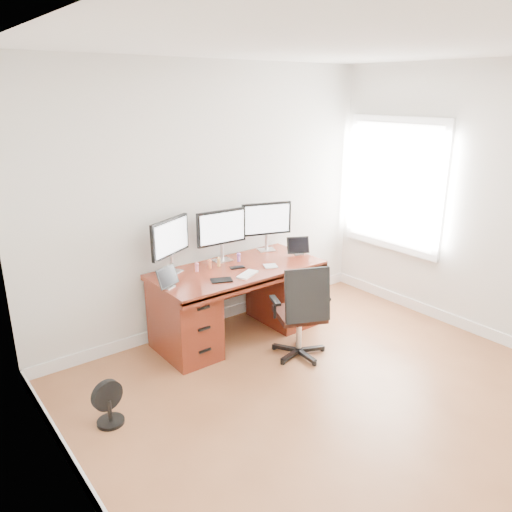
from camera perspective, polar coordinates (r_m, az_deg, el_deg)
ground at (r=4.11m, az=13.51°, el=-18.09°), size 4.50×4.50×0.00m
back_wall at (r=5.12m, az=-5.15°, el=6.36°), size 4.00×0.10×2.70m
desk at (r=5.07m, az=-2.28°, el=-4.95°), size 1.70×0.80×0.75m
office_chair at (r=4.73m, az=5.13°, el=-8.10°), size 0.65×0.65×0.94m
floor_fan at (r=4.06m, az=-16.47°, el=-15.88°), size 0.25×0.21×0.36m
monitor_left at (r=4.75m, az=-9.77°, el=1.93°), size 0.51×0.28×0.53m
monitor_center at (r=5.03m, az=-3.95°, el=3.08°), size 0.55×0.15×0.53m
monitor_right at (r=5.36m, az=1.22°, el=4.08°), size 0.53×0.20×0.53m
tablet_left at (r=4.47m, az=-10.03°, el=-2.53°), size 0.25×0.16×0.19m
tablet_right at (r=5.31m, az=4.89°, el=1.07°), size 0.25×0.16×0.19m
keyboard at (r=4.72m, az=-0.99°, el=-2.11°), size 0.27×0.20×0.01m
trackpad at (r=4.95m, az=1.67°, el=-1.16°), size 0.17×0.17×0.01m
drawing_tablet at (r=4.60m, az=-3.97°, el=-2.77°), size 0.23×0.19×0.01m
phone at (r=4.91m, az=-2.14°, el=-1.31°), size 0.16×0.11×0.01m
figurine_pink at (r=4.83m, az=-6.79°, el=-1.19°), size 0.04×0.04×0.09m
figurine_orange at (r=4.91m, az=-5.29°, el=-0.84°), size 0.04×0.04×0.09m
figurine_yellow at (r=4.96m, az=-4.27°, el=-0.60°), size 0.04×0.04×0.09m
figurine_purple at (r=5.09m, az=-1.99°, el=-0.06°), size 0.04×0.04×0.09m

